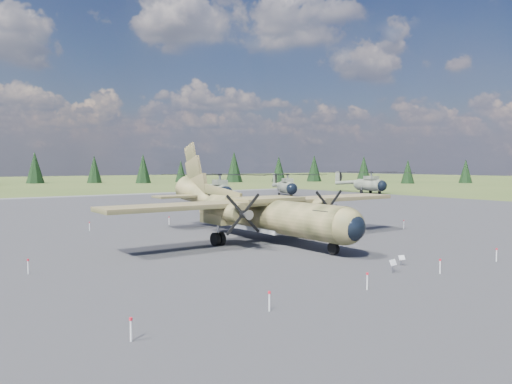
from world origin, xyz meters
TOP-DOWN VIEW (x-y plane):
  - ground at (0.00, 0.00)m, footprint 500.00×500.00m
  - apron at (0.00, 10.00)m, footprint 120.00×120.00m
  - transport_plane at (1.31, 2.59)m, footprint 26.52×24.16m
  - helicopter_near at (18.66, 36.40)m, footprint 22.81×23.39m
  - helicopter_mid at (38.40, 43.65)m, footprint 22.70×22.70m
  - helicopter_far at (59.28, 41.38)m, footprint 20.06×22.29m
  - info_placard_left at (0.10, -11.77)m, footprint 0.51×0.26m
  - info_placard_right at (2.13, -10.81)m, footprint 0.44×0.26m
  - barrier_fence at (-0.46, -0.08)m, footprint 33.12×29.62m
  - treeline at (-4.86, -3.91)m, footprint 294.89×299.61m

SIDE VIEW (x-z plane):
  - ground at x=0.00m, z-range 0.00..0.00m
  - apron at x=0.00m, z-range -0.02..0.02m
  - info_placard_right at x=2.13m, z-range 0.11..0.75m
  - barrier_fence at x=-0.46m, z-range 0.08..0.93m
  - info_placard_left at x=0.10m, z-range 0.13..0.89m
  - transport_plane at x=1.31m, z-range -1.87..6.91m
  - helicopter_mid at x=38.40m, z-range 0.91..5.28m
  - helicopter_far at x=59.28m, z-range 0.97..5.58m
  - helicopter_near at x=18.66m, z-range 0.98..5.67m
  - treeline at x=-4.86m, z-range -0.58..10.35m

